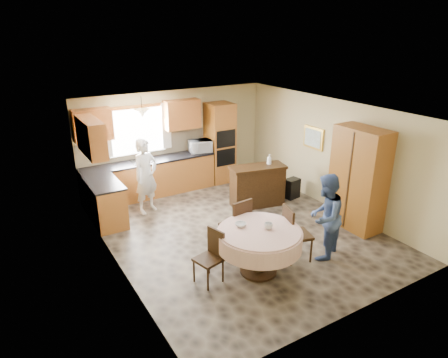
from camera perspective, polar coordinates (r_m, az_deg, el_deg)
name	(u,v)px	position (r m, az deg, el deg)	size (l,w,h in m)	color
floor	(238,231)	(8.34, 2.02, -7.39)	(5.00, 6.00, 0.01)	#6C5E4B
ceiling	(240,111)	(7.48, 2.26, 9.71)	(5.00, 6.00, 0.01)	white
wall_back	(175,139)	(10.34, -7.00, 5.64)	(5.00, 0.02, 2.50)	tan
wall_front	(359,240)	(5.78, 18.74, -8.24)	(5.00, 0.02, 2.50)	tan
wall_left	(112,201)	(6.88, -15.64, -3.07)	(0.02, 6.00, 2.50)	tan
wall_right	(332,154)	(9.36, 15.11, 3.41)	(0.02, 6.00, 2.50)	tan
window	(137,131)	(9.89, -12.36, 6.69)	(1.40, 0.03, 1.10)	white
curtain_left	(106,134)	(9.62, -16.51, 6.23)	(0.22, 0.02, 1.15)	white
curtain_right	(166,126)	(10.08, -8.24, 7.53)	(0.22, 0.02, 1.15)	white
base_cab_back	(150,179)	(10.02, -10.51, 0.06)	(3.30, 0.60, 0.88)	#C26F33
counter_back	(149,161)	(9.87, -10.68, 2.56)	(3.30, 0.64, 0.04)	black
base_cab_left	(106,203)	(8.87, -16.55, -3.33)	(0.60, 1.20, 0.88)	#C26F33
counter_left	(103,183)	(8.70, -16.86, -0.57)	(0.64, 1.20, 0.04)	black
backsplash	(144,147)	(10.05, -11.38, 4.51)	(3.30, 0.02, 0.55)	beige
wall_cab_left	(92,125)	(9.41, -18.28, 7.35)	(0.85, 0.33, 0.72)	#C57331
wall_cab_right	(182,114)	(10.10, -5.99, 9.17)	(0.90, 0.33, 0.72)	#C57331
wall_cab_side	(91,137)	(8.36, -18.47, 5.71)	(0.33, 1.20, 0.72)	#C57331
oven_tower	(220,143)	(10.63, -0.59, 5.16)	(0.66, 0.62, 2.12)	#C26F33
oven_upper	(226,139)	(10.32, 0.30, 5.77)	(0.56, 0.01, 0.45)	black
oven_lower	(226,157)	(10.46, 0.29, 3.12)	(0.56, 0.01, 0.45)	black
pendant	(142,113)	(9.33, -11.61, 9.19)	(0.36, 0.36, 0.18)	beige
sideboard	(257,187)	(9.34, 4.79, -1.14)	(1.27, 0.53, 0.91)	#3A230F
space_heater	(292,188)	(9.92, 9.68, -1.32)	(0.36, 0.25, 0.49)	black
cupboard	(358,179)	(8.56, 18.63, 0.03)	(0.56, 1.11, 2.12)	#C26F33
dining_table	(259,239)	(6.76, 5.07, -8.59)	(1.43, 1.43, 0.81)	#3A230F
chair_left	(212,254)	(6.61, -1.80, -10.60)	(0.48, 0.48, 0.91)	#3A230F
chair_back	(238,222)	(7.40, 2.04, -6.22)	(0.50, 0.50, 1.05)	#3A230F
chair_right	(293,231)	(7.23, 9.88, -7.31)	(0.55, 0.55, 1.03)	#3A230F
framed_picture	(313,138)	(9.66, 12.66, 5.75)	(0.06, 0.62, 0.52)	gold
microwave	(200,146)	(10.31, -3.42, 4.70)	(0.56, 0.38, 0.31)	silver
person_sink	(146,176)	(9.01, -11.10, 0.40)	(0.62, 0.41, 1.70)	silver
person_dining	(325,217)	(7.34, 14.23, -5.25)	(0.77, 0.60, 1.59)	#394E7D
bowl_sideboard	(244,171)	(8.95, 2.83, 1.22)	(0.21, 0.21, 0.05)	#B2B2B2
bottle_sideboard	(269,160)	(9.31, 6.48, 2.67)	(0.11, 0.11, 0.29)	silver
cup_table	(269,226)	(6.69, 6.38, -6.68)	(0.14, 0.14, 0.11)	#B2B2B2
bowl_table	(241,225)	(6.75, 2.40, -6.55)	(0.19, 0.19, 0.06)	#B2B2B2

